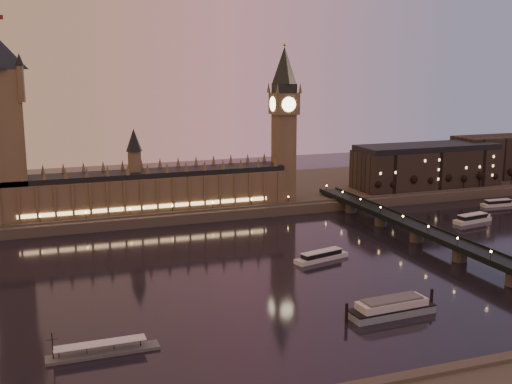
# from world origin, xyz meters

# --- Properties ---
(ground) EXTENTS (700.00, 700.00, 0.00)m
(ground) POSITION_xyz_m (0.00, 0.00, 0.00)
(ground) COLOR black
(ground) RESTS_ON ground
(far_embankment) EXTENTS (560.00, 130.00, 6.00)m
(far_embankment) POSITION_xyz_m (30.00, 165.00, 3.00)
(far_embankment) COLOR #423D35
(far_embankment) RESTS_ON ground
(palace_of_westminster) EXTENTS (180.00, 26.62, 52.00)m
(palace_of_westminster) POSITION_xyz_m (-40.12, 120.99, 21.71)
(palace_of_westminster) COLOR brown
(palace_of_westminster) RESTS_ON ground
(victoria_tower) EXTENTS (31.68, 31.68, 118.00)m
(victoria_tower) POSITION_xyz_m (-120.00, 121.00, 65.79)
(victoria_tower) COLOR brown
(victoria_tower) RESTS_ON ground
(big_ben) EXTENTS (17.68, 17.68, 104.00)m
(big_ben) POSITION_xyz_m (53.99, 120.99, 63.95)
(big_ben) COLOR brown
(big_ben) RESTS_ON ground
(westminster_bridge) EXTENTS (13.20, 260.00, 15.30)m
(westminster_bridge) POSITION_xyz_m (91.61, 0.00, 5.52)
(westminster_bridge) COLOR black
(westminster_bridge) RESTS_ON ground
(city_block) EXTENTS (155.00, 45.00, 34.00)m
(city_block) POSITION_xyz_m (194.94, 130.93, 22.24)
(city_block) COLOR black
(city_block) RESTS_ON ground
(bare_tree_0) EXTENTS (5.43, 5.43, 11.04)m
(bare_tree_0) POSITION_xyz_m (118.88, 109.00, 14.23)
(bare_tree_0) COLOR black
(bare_tree_0) RESTS_ON ground
(bare_tree_1) EXTENTS (5.43, 5.43, 11.04)m
(bare_tree_1) POSITION_xyz_m (133.66, 109.00, 14.23)
(bare_tree_1) COLOR black
(bare_tree_1) RESTS_ON ground
(bare_tree_2) EXTENTS (5.43, 5.43, 11.04)m
(bare_tree_2) POSITION_xyz_m (148.44, 109.00, 14.23)
(bare_tree_2) COLOR black
(bare_tree_2) RESTS_ON ground
(bare_tree_3) EXTENTS (5.43, 5.43, 11.04)m
(bare_tree_3) POSITION_xyz_m (163.23, 109.00, 14.23)
(bare_tree_3) COLOR black
(bare_tree_3) RESTS_ON ground
(bare_tree_4) EXTENTS (5.43, 5.43, 11.04)m
(bare_tree_4) POSITION_xyz_m (178.01, 109.00, 14.23)
(bare_tree_4) COLOR black
(bare_tree_4) RESTS_ON ground
(bare_tree_5) EXTENTS (5.43, 5.43, 11.04)m
(bare_tree_5) POSITION_xyz_m (192.80, 109.00, 14.23)
(bare_tree_5) COLOR black
(bare_tree_5) RESTS_ON ground
(bare_tree_6) EXTENTS (5.43, 5.43, 11.04)m
(bare_tree_6) POSITION_xyz_m (207.58, 109.00, 14.23)
(bare_tree_6) COLOR black
(bare_tree_6) RESTS_ON ground
(bare_tree_7) EXTENTS (5.43, 5.43, 11.04)m
(bare_tree_7) POSITION_xyz_m (222.36, 109.00, 14.23)
(bare_tree_7) COLOR black
(bare_tree_7) RESTS_ON ground
(cruise_boat_a) EXTENTS (31.18, 14.01, 4.88)m
(cruise_boat_a) POSITION_xyz_m (27.34, 6.16, 2.15)
(cruise_boat_a) COLOR silver
(cruise_boat_a) RESTS_ON ground
(cruise_boat_b) EXTENTS (24.97, 7.42, 4.56)m
(cruise_boat_b) POSITION_xyz_m (196.56, 75.96, 2.01)
(cruise_boat_b) COLOR silver
(cruise_boat_b) RESTS_ON ground
(cruise_boat_c) EXTENTS (27.65, 11.72, 5.36)m
(cruise_boat_c) POSITION_xyz_m (149.75, 44.12, 2.36)
(cruise_boat_c) COLOR silver
(cruise_boat_c) RESTS_ON ground
(moored_barge) EXTENTS (41.24, 11.92, 7.57)m
(moored_barge) POSITION_xyz_m (21.99, -68.20, 3.20)
(moored_barge) COLOR #8092A3
(moored_barge) RESTS_ON ground
(pontoon_pier) EXTENTS (38.20, 6.37, 10.19)m
(pontoon_pier) POSITION_xyz_m (-89.40, -64.12, 1.10)
(pontoon_pier) COLOR #595B5E
(pontoon_pier) RESTS_ON ground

